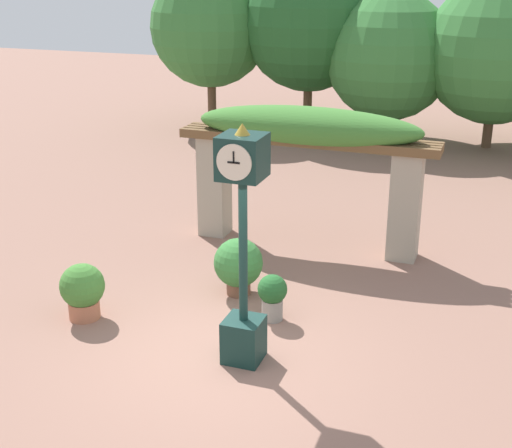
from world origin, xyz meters
TOP-DOWN VIEW (x-y plane):
  - ground_plane at (0.00, 0.00)m, footprint 60.00×60.00m
  - pedestal_clock at (0.40, -0.01)m, footprint 0.56×0.61m
  - pergola at (0.00, 4.38)m, footprint 4.92×1.14m
  - potted_plant_near_left at (0.39, 1.24)m, footprint 0.46×0.46m
  - potted_plant_near_right at (-0.42, 1.91)m, footprint 0.82×0.82m
  - potted_plant_far_left at (-2.37, 0.29)m, footprint 0.69×0.69m
  - tree_line at (0.44, 13.71)m, footprint 15.72×4.52m

SIDE VIEW (x-z plane):
  - ground_plane at x=0.00m, z-range 0.00..0.00m
  - potted_plant_near_left at x=0.39m, z-range 0.05..0.79m
  - potted_plant_far_left at x=-2.37m, z-range 0.03..0.93m
  - potted_plant_near_right at x=-0.42m, z-range 0.05..1.02m
  - pedestal_clock at x=0.40m, z-range 0.04..3.38m
  - pergola at x=0.00m, z-range 0.67..3.38m
  - tree_line at x=0.44m, z-range 0.27..5.79m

